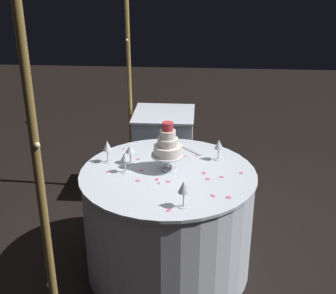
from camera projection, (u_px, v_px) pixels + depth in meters
name	position (u px, v px, depth m)	size (l,w,h in m)	color
ground_plane	(168.00, 266.00, 3.30)	(12.00, 12.00, 0.00)	black
decorative_arch	(97.00, 44.00, 2.69)	(2.35, 0.06, 2.43)	olive
main_table	(168.00, 222.00, 3.15)	(1.17, 1.17, 0.76)	silver
side_table	(164.00, 154.00, 4.15)	(0.53, 0.53, 0.79)	silver
tiered_cake	(168.00, 146.00, 2.98)	(0.22, 0.22, 0.33)	silver
wine_glass_0	(219.00, 145.00, 3.14)	(0.06, 0.06, 0.15)	silver
wine_glass_1	(125.00, 158.00, 2.96)	(0.06, 0.06, 0.14)	silver
wine_glass_2	(184.00, 188.00, 2.55)	(0.07, 0.07, 0.17)	silver
wine_glass_3	(130.00, 150.00, 3.09)	(0.07, 0.07, 0.13)	silver
wine_glass_4	(107.00, 147.00, 3.10)	(0.06, 0.06, 0.16)	silver
cake_knife	(186.00, 148.00, 3.35)	(0.23, 0.22, 0.01)	silver
rose_petal_0	(169.00, 210.00, 2.56)	(0.04, 0.03, 0.00)	#EA6B84
rose_petal_1	(208.00, 179.00, 2.91)	(0.04, 0.03, 0.00)	#EA6B84
rose_petal_2	(124.00, 149.00, 3.35)	(0.03, 0.02, 0.00)	#EA6B84
rose_petal_3	(170.00, 159.00, 3.19)	(0.03, 0.02, 0.00)	#EA6B84
rose_petal_4	(138.00, 181.00, 2.89)	(0.04, 0.03, 0.00)	#EA6B84
rose_petal_5	(159.00, 183.00, 2.86)	(0.02, 0.02, 0.00)	#EA6B84
rose_petal_6	(197.00, 155.00, 3.24)	(0.02, 0.02, 0.00)	#EA6B84
rose_petal_7	(168.00, 181.00, 2.88)	(0.04, 0.02, 0.00)	#EA6B84
rose_petal_8	(222.00, 177.00, 2.94)	(0.03, 0.02, 0.00)	#EA6B84
rose_petal_9	(142.00, 170.00, 3.02)	(0.03, 0.02, 0.00)	#EA6B84
rose_petal_10	(157.00, 179.00, 2.91)	(0.03, 0.02, 0.00)	#EA6B84
rose_petal_11	(241.00, 173.00, 2.99)	(0.03, 0.02, 0.00)	#EA6B84
rose_petal_12	(108.00, 172.00, 3.00)	(0.03, 0.02, 0.00)	#EA6B84
rose_petal_13	(204.00, 173.00, 2.99)	(0.04, 0.03, 0.00)	#EA6B84
rose_petal_14	(213.00, 196.00, 2.71)	(0.04, 0.03, 0.00)	#EA6B84
rose_petal_15	(186.00, 156.00, 3.23)	(0.02, 0.02, 0.00)	#EA6B84
rose_petal_16	(229.00, 197.00, 2.70)	(0.04, 0.03, 0.00)	#EA6B84
rose_petal_17	(138.00, 159.00, 3.19)	(0.03, 0.02, 0.00)	#EA6B84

